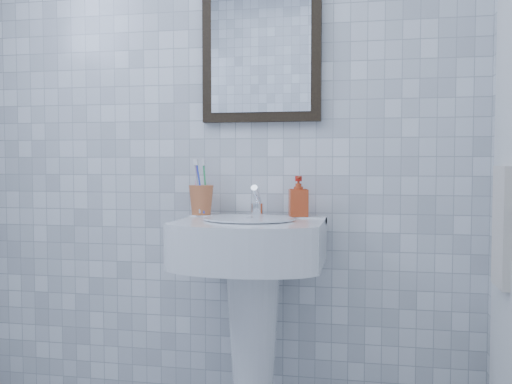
# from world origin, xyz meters

# --- Properties ---
(wall_back) EXTENTS (2.20, 0.02, 2.50)m
(wall_back) POSITION_xyz_m (0.00, 1.20, 1.25)
(wall_back) COLOR white
(wall_back) RESTS_ON ground
(washbasin) EXTENTS (0.56, 0.41, 0.86)m
(washbasin) POSITION_xyz_m (0.18, 0.99, 0.58)
(washbasin) COLOR white
(washbasin) RESTS_ON ground
(faucet) EXTENTS (0.05, 0.11, 0.13)m
(faucet) POSITION_xyz_m (0.18, 1.09, 0.90)
(faucet) COLOR white
(faucet) RESTS_ON washbasin
(toothbrush_cup) EXTENTS (0.11, 0.11, 0.12)m
(toothbrush_cup) POSITION_xyz_m (-0.06, 1.10, 0.91)
(toothbrush_cup) COLOR #C76739
(toothbrush_cup) RESTS_ON washbasin
(soap_dispenser) EXTENTS (0.09, 0.09, 0.16)m
(soap_dispenser) POSITION_xyz_m (0.35, 1.10, 0.93)
(soap_dispenser) COLOR red
(soap_dispenser) RESTS_ON washbasin
(wall_mirror) EXTENTS (0.50, 0.04, 0.62)m
(wall_mirror) POSITION_xyz_m (0.18, 1.18, 1.55)
(wall_mirror) COLOR black
(wall_mirror) RESTS_ON wall_back
(towel_ring) EXTENTS (0.01, 0.18, 0.18)m
(towel_ring) POSITION_xyz_m (1.06, 0.71, 1.05)
(towel_ring) COLOR white
(towel_ring) RESTS_ON wall_right
(hand_towel) EXTENTS (0.03, 0.16, 0.38)m
(hand_towel) POSITION_xyz_m (1.04, 0.71, 0.87)
(hand_towel) COLOR white
(hand_towel) RESTS_ON towel_ring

